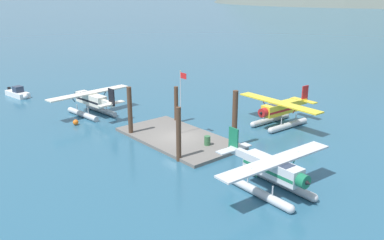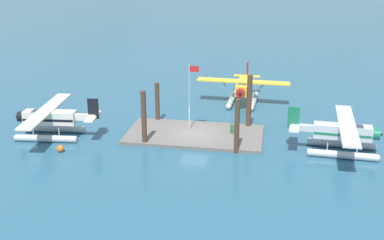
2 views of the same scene
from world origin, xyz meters
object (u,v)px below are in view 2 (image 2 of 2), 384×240
seaplane_cream_port_aft (50,121)px  seaplane_yellow_bow_right (243,90)px  fuel_drum (233,129)px  flagpole (190,90)px  seaplane_silver_stbd_aft (342,136)px  mooring_buoy (60,149)px

seaplane_cream_port_aft → seaplane_yellow_bow_right: bearing=39.0°
fuel_drum → seaplane_cream_port_aft: seaplane_cream_port_aft is taller
flagpole → seaplane_yellow_bow_right: flagpole is taller
flagpole → seaplane_silver_stbd_aft: size_ratio=0.61×
seaplane_cream_port_aft → seaplane_silver_stbd_aft: same height
flagpole → fuel_drum: 5.42m
flagpole → mooring_buoy: (-10.28, -6.60, -3.95)m
flagpole → mooring_buoy: 12.84m
flagpole → seaplane_cream_port_aft: size_ratio=0.61×
flagpole → mooring_buoy: size_ratio=10.55×
fuel_drum → seaplane_silver_stbd_aft: bearing=-13.9°
seaplane_silver_stbd_aft → seaplane_cream_port_aft: bearing=-178.3°
flagpole → seaplane_cream_port_aft: flagpole is taller
fuel_drum → seaplane_yellow_bow_right: bearing=89.3°
fuel_drum → seaplane_silver_stbd_aft: seaplane_silver_stbd_aft is taller
mooring_buoy → seaplane_cream_port_aft: size_ratio=0.06×
fuel_drum → flagpole: bearing=176.5°
flagpole → seaplane_silver_stbd_aft: 14.16m
seaplane_yellow_bow_right → seaplane_silver_stbd_aft: bearing=-53.9°
fuel_drum → seaplane_yellow_bow_right: size_ratio=0.08×
fuel_drum → mooring_buoy: bearing=-156.2°
fuel_drum → seaplane_yellow_bow_right: 10.55m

